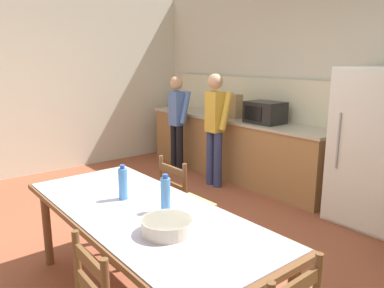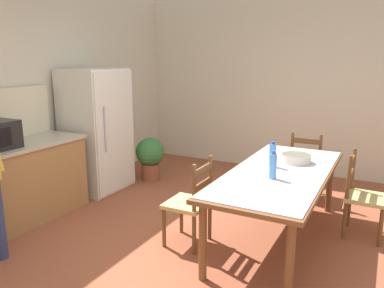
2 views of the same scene
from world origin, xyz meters
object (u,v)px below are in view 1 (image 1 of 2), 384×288
Objects in this scene: serving_bowl at (167,225)px; person_at_sink at (177,119)px; dining_table at (143,219)px; person_at_counter at (215,124)px; bottle_near_centre at (123,183)px; bottle_off_centre at (166,194)px; microwave at (265,112)px; paper_bag at (233,106)px; chair_side_far_left at (184,205)px; refrigerator at (376,148)px.

person_at_sink is at bearing 142.47° from serving_bowl.
dining_table is at bearing 170.14° from serving_bowl.
serving_bowl is at bearing -137.69° from person_at_counter.
serving_bowl is at bearing -5.71° from bottle_near_centre.
bottle_near_centre is 1.00× the size of bottle_off_centre.
microwave reaches higher than bottle_near_centre.
bottle_near_centre is 0.18× the size of person_at_sink.
person_at_counter is at bearing -73.40° from paper_bag.
paper_bag is at bearing 16.60° from person_at_counter.
paper_bag reaches higher than bottle_off_centre.
bottle_off_centre is (1.35, -2.62, -0.19)m from microwave.
chair_side_far_left is at bearing -69.92° from microwave.
person_at_sink reaches higher than paper_bag.
person_at_sink is (-2.61, 2.24, 0.18)m from dining_table.
person_at_counter is at bearing -91.22° from person_at_sink.
dining_table is 2.48× the size of chair_side_far_left.
person_at_sink is at bearing -160.09° from microwave.
bottle_near_centre is at bearing -60.28° from paper_bag.
bottle_near_centre is (-0.28, -0.00, 0.20)m from dining_table.
paper_bag is 0.95m from person_at_sink.
paper_bag is 1.33× the size of bottle_off_centre.
bottle_near_centre reaches higher than serving_bowl.
bottle_near_centre reaches higher than chair_side_far_left.
refrigerator reaches higher than paper_bag.
paper_bag is at bearing 179.71° from refrigerator.
person_at_sink is at bearing 139.38° from dining_table.
person_at_counter is (-0.46, -0.52, -0.17)m from microwave.
chair_side_far_left is at bearing -125.21° from person_at_sink.
person_at_counter is at bearing 130.57° from bottle_off_centre.
bottle_off_centre is (0.39, 0.12, 0.00)m from bottle_near_centre.
chair_side_far_left is at bearing -141.13° from person_at_counter.
person_at_counter reaches higher than serving_bowl.
chair_side_far_left reaches higher than serving_bowl.
bottle_near_centre is 0.84× the size of serving_bowl.
serving_bowl is 0.35× the size of chair_side_far_left.
refrigerator is 1.59m from microwave.
bottle_near_centre is 3.24m from person_at_sink.
refrigerator is 6.39× the size of bottle_near_centre.
serving_bowl is 0.20× the size of person_at_counter.
bottle_off_centre is at bearing 133.70° from chair_side_far_left.
bottle_near_centre is (1.56, -2.73, -0.22)m from paper_bag.
person_at_counter reaches higher than dining_table.
dining_table is 0.42m from serving_bowl.
person_at_sink is (-2.33, 2.24, -0.02)m from bottle_near_centre.
chair_side_far_left is 1.94m from person_at_counter.
refrigerator is 2.79m from bottle_near_centre.
person_at_counter is (-1.69, 2.22, 0.22)m from dining_table.
refrigerator is at bearing 82.82° from dining_table.
chair_side_far_left is 0.57× the size of person_at_counter.
serving_bowl is at bearing -88.94° from refrigerator.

